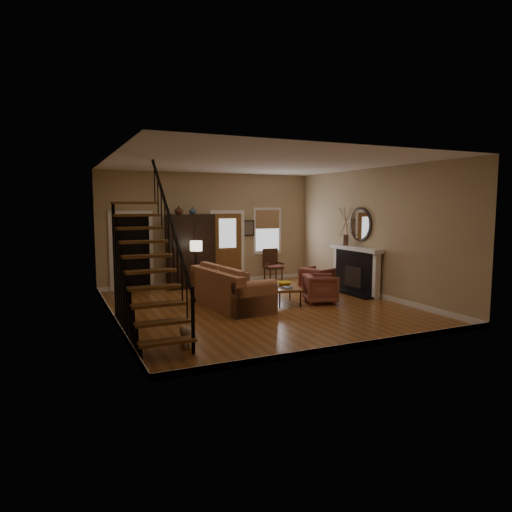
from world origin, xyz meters
name	(u,v)px	position (x,y,z in m)	size (l,w,h in m)	color
room	(216,238)	(-0.41, 1.76, 1.51)	(7.00, 7.33, 3.30)	#925625
staircase	(148,248)	(-2.78, -1.30, 1.60)	(0.94, 2.80, 3.20)	brown
fireplace	(357,266)	(3.13, 0.50, 0.74)	(0.33, 1.95, 2.30)	black
armoire	(191,251)	(-0.70, 3.15, 1.05)	(1.30, 0.60, 2.10)	black
vase_a	(179,210)	(-1.05, 3.05, 2.22)	(0.24, 0.24, 0.25)	#4C2619
vase_b	(193,211)	(-0.65, 3.05, 2.21)	(0.20, 0.20, 0.21)	#334C60
sofa	(231,288)	(-0.58, 0.29, 0.44)	(1.02, 2.36, 0.88)	#B47751
coffee_table	(285,295)	(0.75, 0.13, 0.20)	(0.62, 1.07, 0.41)	brown
bowl	(284,284)	(0.80, 0.28, 0.45)	(0.36, 0.36, 0.09)	yellow
books	(287,288)	(0.63, -0.17, 0.43)	(0.20, 0.27, 0.05)	beige
armchair_left	(321,289)	(1.55, -0.18, 0.35)	(0.74, 0.76, 0.69)	maroon
armchair_right	(317,280)	(2.22, 1.02, 0.34)	(0.73, 0.75, 0.69)	maroon
floor_lamp	(196,267)	(-0.80, 2.29, 0.70)	(0.32, 0.32, 1.41)	black
side_chair	(273,266)	(1.85, 2.95, 0.51)	(0.54, 0.54, 1.02)	#3A2212
dog	(189,336)	(-2.31, -2.15, 0.16)	(0.26, 0.44, 0.32)	tan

